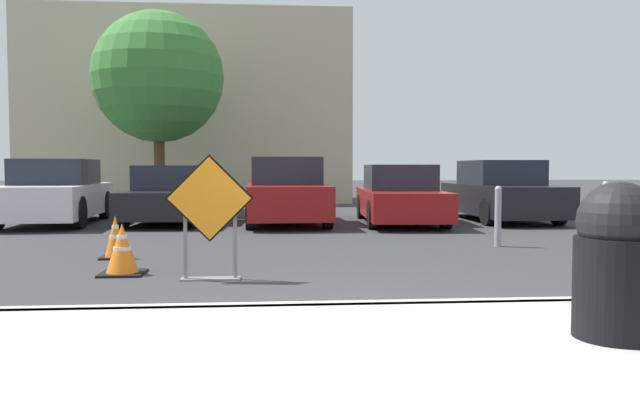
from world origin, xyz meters
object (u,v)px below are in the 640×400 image
object	(u,v)px
traffic_cone_nearest	(122,250)
bollard_second	(605,212)
road_closed_sign	(210,210)
parked_car_nearest	(56,194)
traffic_cone_second	(115,238)
parked_car_second	(173,196)
bollard_nearest	(498,215)
parked_car_fourth	(400,196)
parked_car_fifth	(501,193)
trash_bin	(618,260)
parked_car_third	(286,193)

from	to	relation	value
traffic_cone_nearest	bollard_second	world-z (taller)	bollard_second
road_closed_sign	parked_car_nearest	distance (m)	8.90
traffic_cone_nearest	traffic_cone_second	xyz separation A→B (m)	(-0.43, 1.41, -0.00)
traffic_cone_second	parked_car_second	distance (m)	5.96
parked_car_nearest	bollard_second	size ratio (longest dim) A/B	4.08
bollard_nearest	bollard_second	distance (m)	1.88
parked_car_fourth	parked_car_second	bearing A→B (deg)	-2.84
parked_car_nearest	parked_car_fifth	distance (m)	10.84
trash_bin	bollard_nearest	bearing A→B (deg)	76.97
parked_car_second	bollard_second	size ratio (longest dim) A/B	3.77
traffic_cone_second	parked_car_fourth	xyz separation A→B (m)	(5.34, 5.34, 0.34)
traffic_cone_nearest	parked_car_fifth	bearing A→B (deg)	43.91
parked_car_nearest	parked_car_fifth	xyz separation A→B (m)	(10.84, 0.08, -0.02)
road_closed_sign	parked_car_fifth	distance (m)	10.18
road_closed_sign	parked_car_third	distance (m)	7.36
bollard_second	parked_car_third	bearing A→B (deg)	139.90
parked_car_second	bollard_nearest	distance (m)	7.98
parked_car_third	bollard_second	size ratio (longest dim) A/B	3.69
traffic_cone_nearest	parked_car_third	distance (m)	7.14
traffic_cone_second	parked_car_second	bearing A→B (deg)	90.75
parked_car_nearest	parked_car_second	xyz separation A→B (m)	(2.71, 0.09, -0.07)
traffic_cone_second	parked_car_second	size ratio (longest dim) A/B	0.15
traffic_cone_nearest	parked_car_fourth	world-z (taller)	parked_car_fourth
bollard_second	parked_car_second	bearing A→B (deg)	147.79
traffic_cone_nearest	parked_car_third	bearing A→B (deg)	71.99
traffic_cone_second	parked_car_third	distance (m)	5.99
road_closed_sign	parked_car_nearest	size ratio (longest dim) A/B	0.33
parked_car_fourth	parked_car_fifth	size ratio (longest dim) A/B	1.06
road_closed_sign	parked_car_fourth	world-z (taller)	road_closed_sign
traffic_cone_nearest	parked_car_nearest	xyz separation A→B (m)	(-3.22, 7.27, 0.40)
road_closed_sign	parked_car_second	world-z (taller)	road_closed_sign
parked_car_nearest	parked_car_fourth	world-z (taller)	parked_car_nearest
parked_car_fifth	trash_bin	bearing A→B (deg)	72.18
traffic_cone_second	bollard_nearest	bearing A→B (deg)	8.22
parked_car_fourth	bollard_nearest	xyz separation A→B (m)	(0.74, -4.46, -0.10)
road_closed_sign	traffic_cone_second	distance (m)	2.52
traffic_cone_second	parked_car_fourth	distance (m)	7.56
road_closed_sign	traffic_cone_nearest	bearing A→B (deg)	156.28
traffic_cone_nearest	bollard_nearest	bearing A→B (deg)	22.04
traffic_cone_nearest	bollard_nearest	world-z (taller)	bollard_nearest
parked_car_fourth	trash_bin	xyz separation A→B (m)	(-0.66, -10.50, 0.05)
traffic_cone_second	parked_car_nearest	size ratio (longest dim) A/B	0.14
parked_car_fifth	bollard_second	distance (m)	5.05
parked_car_fourth	traffic_cone_second	bearing A→B (deg)	48.49
road_closed_sign	parked_car_nearest	world-z (taller)	parked_car_nearest
road_closed_sign	parked_car_fifth	bearing A→B (deg)	50.35
trash_bin	traffic_cone_nearest	bearing A→B (deg)	138.73
traffic_cone_nearest	traffic_cone_second	world-z (taller)	traffic_cone_nearest
traffic_cone_nearest	parked_car_nearest	bearing A→B (deg)	113.88
parked_car_third	trash_bin	bearing A→B (deg)	99.25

